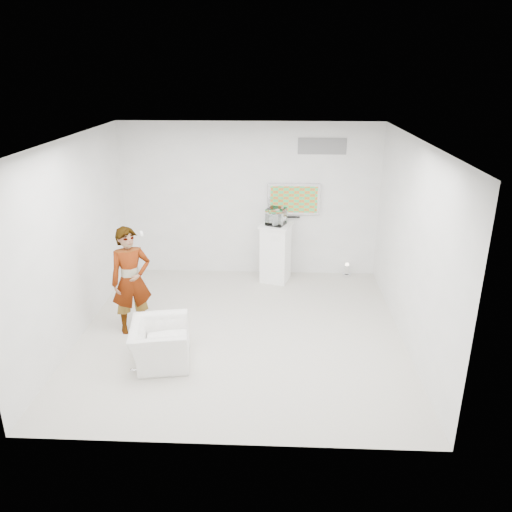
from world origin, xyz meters
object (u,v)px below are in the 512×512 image
Objects in this scene: person at (131,281)px; tv at (294,199)px; armchair at (160,343)px; pedestal at (276,253)px; floor_uplight at (347,270)px.

tv is at bearing 16.19° from person.
pedestal reaches higher than armchair.
armchair is 4.42m from floor_uplight.
person reaches higher than pedestal.
person reaches higher than armchair.
person is at bearing 25.13° from armchair.
pedestal is (1.60, 2.98, 0.27)m from armchair.
tv reaches higher than pedestal.
floor_uplight is (1.42, 0.24, -0.43)m from pedestal.
person is (-2.55, -2.43, -0.70)m from tv.
tv is 3.70× the size of floor_uplight.
person reaches higher than floor_uplight.
tv is 1.09m from pedestal.
person is 4.38m from floor_uplight.
floor_uplight is (3.64, 2.33, -0.72)m from person.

